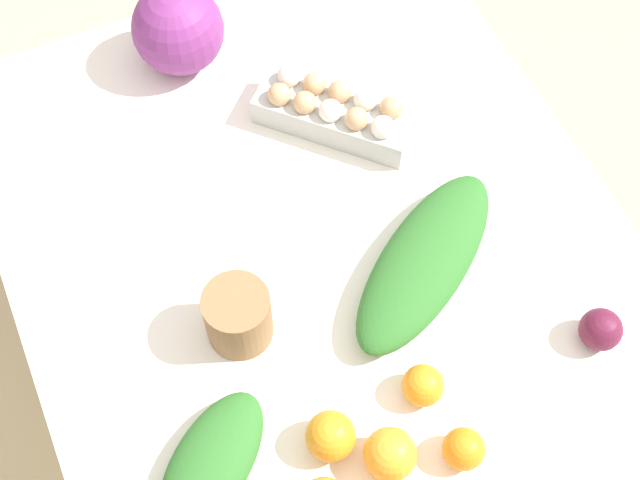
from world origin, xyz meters
TOP-DOWN VIEW (x-y plane):
  - ground_plane at (0.00, 0.00)m, footprint 8.00×8.00m
  - dining_table at (0.00, 0.00)m, footprint 1.30×1.05m
  - cabbage_purple at (-0.50, -0.07)m, footprint 0.18×0.18m
  - egg_carton at (-0.23, 0.13)m, footprint 0.29×0.28m
  - paper_bag at (0.09, -0.19)m, footprint 0.11×0.11m
  - greens_bunch_dandelion at (0.12, 0.14)m, footprint 0.34×0.41m
  - greens_bunch_beet_tops at (0.29, -0.31)m, footprint 0.24×0.26m
  - beet_root at (0.35, 0.34)m, footprint 0.07×0.07m
  - orange_1 at (0.43, 0.04)m, footprint 0.07×0.07m
  - orange_2 at (0.39, -0.06)m, footprint 0.08×0.08m
  - orange_4 at (0.33, -0.13)m, footprint 0.08×0.08m
  - orange_5 at (0.31, 0.04)m, footprint 0.07×0.07m

SIDE VIEW (x-z plane):
  - ground_plane at x=0.00m, z-range 0.00..0.00m
  - dining_table at x=0.00m, z-range 0.29..1.04m
  - greens_bunch_beet_tops at x=0.29m, z-range 0.76..0.82m
  - orange_1 at x=0.43m, z-range 0.76..0.82m
  - orange_5 at x=0.31m, z-range 0.76..0.83m
  - beet_root at x=0.35m, z-range 0.76..0.83m
  - greens_bunch_dandelion at x=0.12m, z-range 0.76..0.84m
  - orange_4 at x=0.33m, z-range 0.76..0.84m
  - orange_2 at x=0.39m, z-range 0.76..0.84m
  - egg_carton at x=-0.23m, z-range 0.75..0.85m
  - paper_bag at x=0.09m, z-range 0.76..0.87m
  - cabbage_purple at x=-0.50m, z-range 0.76..0.93m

